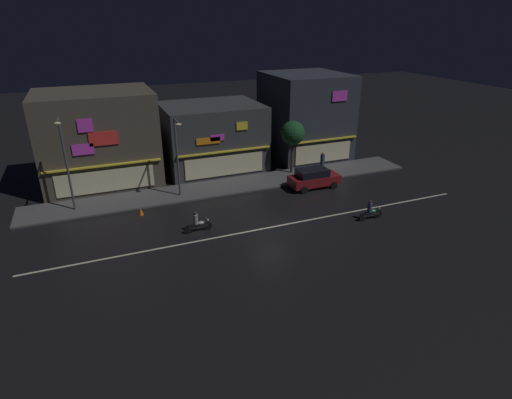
{
  "coord_description": "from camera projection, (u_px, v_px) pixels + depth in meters",
  "views": [
    {
      "loc": [
        -10.62,
        -23.3,
        13.28
      ],
      "look_at": [
        -0.02,
        2.71,
        1.0
      ],
      "focal_mm": 29.24,
      "sensor_mm": 36.0,
      "label": 1
    }
  ],
  "objects": [
    {
      "name": "ground_plane",
      "position": [
        271.0,
        227.0,
        28.76
      ],
      "size": [
        140.0,
        140.0,
        0.0
      ],
      "primitive_type": "plane",
      "color": "black"
    },
    {
      "name": "lane_divider_stripe",
      "position": [
        271.0,
        227.0,
        28.76
      ],
      "size": [
        31.66,
        0.16,
        0.01
      ],
      "primitive_type": "cube",
      "color": "beige",
      "rests_on": "ground"
    },
    {
      "name": "sidewalk_far",
      "position": [
        232.0,
        186.0,
        35.72
      ],
      "size": [
        33.33,
        3.65,
        0.14
      ],
      "primitive_type": "cube",
      "color": "#4C4C4F",
      "rests_on": "ground"
    },
    {
      "name": "storefront_left_block",
      "position": [
        305.0,
        115.0,
        42.46
      ],
      "size": [
        7.45,
        8.09,
        8.28
      ],
      "color": "#2D333D",
      "rests_on": "ground"
    },
    {
      "name": "storefront_center_block",
      "position": [
        212.0,
        137.0,
        39.16
      ],
      "size": [
        8.94,
        7.4,
        6.04
      ],
      "color": "#383A3F",
      "rests_on": "ground"
    },
    {
      "name": "storefront_right_block",
      "position": [
        98.0,
        138.0,
        35.41
      ],
      "size": [
        9.4,
        7.54,
        7.81
      ],
      "color": "#4C443A",
      "rests_on": "ground"
    },
    {
      "name": "streetlamp_west",
      "position": [
        65.0,
        157.0,
        29.3
      ],
      "size": [
        0.44,
        1.64,
        6.98
      ],
      "color": "#47494C",
      "rests_on": "sidewalk_far"
    },
    {
      "name": "streetlamp_mid",
      "position": [
        177.0,
        151.0,
        31.95
      ],
      "size": [
        0.44,
        1.64,
        6.25
      ],
      "color": "#47494C",
      "rests_on": "sidewalk_far"
    },
    {
      "name": "pedestrian_on_sidewalk",
      "position": [
        322.0,
        163.0,
        38.32
      ],
      "size": [
        0.41,
        0.41,
        1.94
      ],
      "rotation": [
        0.0,
        0.0,
        2.04
      ],
      "color": "#334766",
      "rests_on": "sidewalk_far"
    },
    {
      "name": "street_tree",
      "position": [
        293.0,
        133.0,
        37.11
      ],
      "size": [
        2.16,
        2.16,
        4.8
      ],
      "color": "#473323",
      "rests_on": "sidewalk_far"
    },
    {
      "name": "parked_car_near_kerb",
      "position": [
        314.0,
        178.0,
        35.17
      ],
      "size": [
        4.3,
        1.98,
        1.67
      ],
      "rotation": [
        0.0,
        0.0,
        3.14
      ],
      "color": "maroon",
      "rests_on": "ground"
    },
    {
      "name": "motorcycle_lead",
      "position": [
        197.0,
        223.0,
        27.92
      ],
      "size": [
        1.9,
        0.6,
        1.52
      ],
      "rotation": [
        0.0,
        0.0,
        0.08
      ],
      "color": "black",
      "rests_on": "ground"
    },
    {
      "name": "motorcycle_following",
      "position": [
        370.0,
        211.0,
        29.63
      ],
      "size": [
        1.9,
        0.6,
        1.52
      ],
      "rotation": [
        0.0,
        0.0,
        3.14
      ],
      "color": "black",
      "rests_on": "ground"
    },
    {
      "name": "traffic_cone",
      "position": [
        141.0,
        211.0,
        30.47
      ],
      "size": [
        0.36,
        0.36,
        0.55
      ],
      "primitive_type": "cone",
      "color": "orange",
      "rests_on": "ground"
    }
  ]
}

